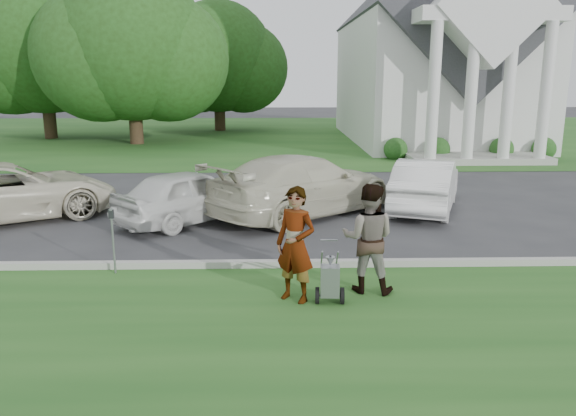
{
  "coord_description": "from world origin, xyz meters",
  "views": [
    {
      "loc": [
        -0.16,
        -10.24,
        3.79
      ],
      "look_at": [
        0.09,
        0.0,
        1.37
      ],
      "focal_mm": 35.0,
      "sensor_mm": 36.0,
      "label": 1
    }
  ],
  "objects_px": {
    "car_c": "(303,185)",
    "car_d": "(426,185)",
    "person_left": "(296,245)",
    "tree_back": "(218,62)",
    "striping_cart": "(330,282)",
    "tree_far": "(42,43)",
    "car_a": "(7,191)",
    "church": "(433,37)",
    "tree_left": "(131,51)",
    "car_b": "(191,195)",
    "parking_meter_near": "(113,233)",
    "person_right": "(368,239)"
  },
  "relations": [
    {
      "from": "person_left",
      "to": "car_b",
      "type": "relative_size",
      "value": 0.47
    },
    {
      "from": "car_c",
      "to": "person_right",
      "type": "bearing_deg",
      "value": 147.1
    },
    {
      "from": "tree_far",
      "to": "car_d",
      "type": "bearing_deg",
      "value": -46.9
    },
    {
      "from": "person_left",
      "to": "car_d",
      "type": "xyz_separation_m",
      "value": [
        4.01,
        6.7,
        -0.26
      ]
    },
    {
      "from": "tree_left",
      "to": "car_c",
      "type": "height_order",
      "value": "tree_left"
    },
    {
      "from": "church",
      "to": "tree_left",
      "type": "bearing_deg",
      "value": -176.21
    },
    {
      "from": "tree_far",
      "to": "person_left",
      "type": "xyz_separation_m",
      "value": [
        14.2,
        -26.16,
        -4.7
      ]
    },
    {
      "from": "person_left",
      "to": "car_c",
      "type": "relative_size",
      "value": 0.34
    },
    {
      "from": "tree_back",
      "to": "car_d",
      "type": "distance_m",
      "value": 26.11
    },
    {
      "from": "person_left",
      "to": "person_right",
      "type": "xyz_separation_m",
      "value": [
        1.3,
        0.4,
        -0.01
      ]
    },
    {
      "from": "parking_meter_near",
      "to": "church",
      "type": "bearing_deg",
      "value": 61.72
    },
    {
      "from": "car_a",
      "to": "car_c",
      "type": "distance_m",
      "value": 7.97
    },
    {
      "from": "church",
      "to": "car_a",
      "type": "bearing_deg",
      "value": -131.46
    },
    {
      "from": "person_right",
      "to": "car_a",
      "type": "bearing_deg",
      "value": -17.16
    },
    {
      "from": "tree_left",
      "to": "person_left",
      "type": "bearing_deg",
      "value": -70.49
    },
    {
      "from": "tree_left",
      "to": "tree_back",
      "type": "relative_size",
      "value": 1.11
    },
    {
      "from": "striping_cart",
      "to": "car_a",
      "type": "xyz_separation_m",
      "value": [
        -8.1,
        5.94,
        0.39
      ]
    },
    {
      "from": "church",
      "to": "car_a",
      "type": "distance_m",
      "value": 25.2
    },
    {
      "from": "church",
      "to": "person_right",
      "type": "distance_m",
      "value": 25.52
    },
    {
      "from": "tree_left",
      "to": "car_a",
      "type": "bearing_deg",
      "value": -87.75
    },
    {
      "from": "person_left",
      "to": "car_a",
      "type": "height_order",
      "value": "person_left"
    },
    {
      "from": "car_c",
      "to": "car_d",
      "type": "distance_m",
      "value": 3.6
    },
    {
      "from": "tree_far",
      "to": "car_d",
      "type": "xyz_separation_m",
      "value": [
        18.21,
        -19.46,
        -4.95
      ]
    },
    {
      "from": "person_left",
      "to": "car_d",
      "type": "distance_m",
      "value": 7.81
    },
    {
      "from": "car_a",
      "to": "car_b",
      "type": "height_order",
      "value": "car_a"
    },
    {
      "from": "parking_meter_near",
      "to": "car_b",
      "type": "relative_size",
      "value": 0.31
    },
    {
      "from": "parking_meter_near",
      "to": "car_a",
      "type": "relative_size",
      "value": 0.23
    },
    {
      "from": "parking_meter_near",
      "to": "car_a",
      "type": "bearing_deg",
      "value": 132.76
    },
    {
      "from": "striping_cart",
      "to": "church",
      "type": "bearing_deg",
      "value": 75.08
    },
    {
      "from": "person_right",
      "to": "car_d",
      "type": "distance_m",
      "value": 6.86
    },
    {
      "from": "person_left",
      "to": "car_c",
      "type": "bearing_deg",
      "value": 119.12
    },
    {
      "from": "car_c",
      "to": "car_d",
      "type": "bearing_deg",
      "value": -123.32
    },
    {
      "from": "tree_left",
      "to": "car_b",
      "type": "relative_size",
      "value": 2.54
    },
    {
      "from": "tree_far",
      "to": "tree_back",
      "type": "bearing_deg",
      "value": 26.56
    },
    {
      "from": "church",
      "to": "person_right",
      "type": "xyz_separation_m",
      "value": [
        -7.51,
        -23.88,
        -4.96
      ]
    },
    {
      "from": "tree_left",
      "to": "church",
      "type": "bearing_deg",
      "value": 3.79
    },
    {
      "from": "tree_far",
      "to": "car_c",
      "type": "height_order",
      "value": "tree_far"
    },
    {
      "from": "church",
      "to": "tree_left",
      "type": "height_order",
      "value": "church"
    },
    {
      "from": "car_c",
      "to": "parking_meter_near",
      "type": "bearing_deg",
      "value": 99.2
    },
    {
      "from": "tree_far",
      "to": "car_b",
      "type": "distance_m",
      "value": 24.26
    },
    {
      "from": "striping_cart",
      "to": "car_c",
      "type": "relative_size",
      "value": 0.17
    },
    {
      "from": "tree_back",
      "to": "striping_cart",
      "type": "relative_size",
      "value": 9.7
    },
    {
      "from": "church",
      "to": "car_b",
      "type": "relative_size",
      "value": 5.76
    },
    {
      "from": "car_b",
      "to": "tree_back",
      "type": "bearing_deg",
      "value": -40.88
    },
    {
      "from": "person_left",
      "to": "tree_far",
      "type": "bearing_deg",
      "value": 151.72
    },
    {
      "from": "tree_left",
      "to": "car_d",
      "type": "bearing_deg",
      "value": -53.43
    },
    {
      "from": "car_c",
      "to": "tree_back",
      "type": "bearing_deg",
      "value": -30.77
    },
    {
      "from": "tree_far",
      "to": "car_b",
      "type": "height_order",
      "value": "tree_far"
    },
    {
      "from": "tree_back",
      "to": "car_a",
      "type": "relative_size",
      "value": 1.71
    },
    {
      "from": "striping_cart",
      "to": "person_left",
      "type": "height_order",
      "value": "person_left"
    }
  ]
}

